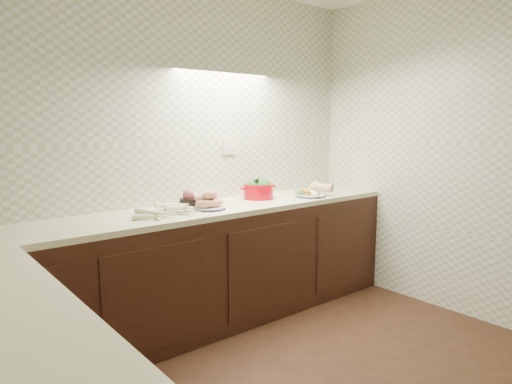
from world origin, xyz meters
TOP-DOWN VIEW (x-y plane):
  - room at (0.00, 0.00)m, footprint 3.60×3.60m
  - counter at (-0.68, 0.68)m, footprint 3.60×3.60m
  - parsnip_pile at (-0.25, 1.45)m, footprint 0.41×0.38m
  - sweet_potato_plate at (0.11, 1.44)m, footprint 0.24×0.24m
  - onion_bowl at (0.06, 1.62)m, footprint 0.17×0.17m
  - dutch_oven at (0.69, 1.57)m, footprint 0.31×0.28m
  - veg_plate at (1.15, 1.40)m, footprint 0.32×0.31m

SIDE VIEW (x-z plane):
  - counter at x=-0.68m, z-range 0.00..0.90m
  - parsnip_pile at x=-0.25m, z-range 0.89..0.96m
  - veg_plate at x=1.15m, z-range 0.88..1.00m
  - onion_bowl at x=0.06m, z-range 0.88..1.02m
  - sweet_potato_plate at x=0.11m, z-range 0.88..1.03m
  - dutch_oven at x=0.69m, z-range 0.90..1.07m
  - room at x=0.00m, z-range 0.33..2.93m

